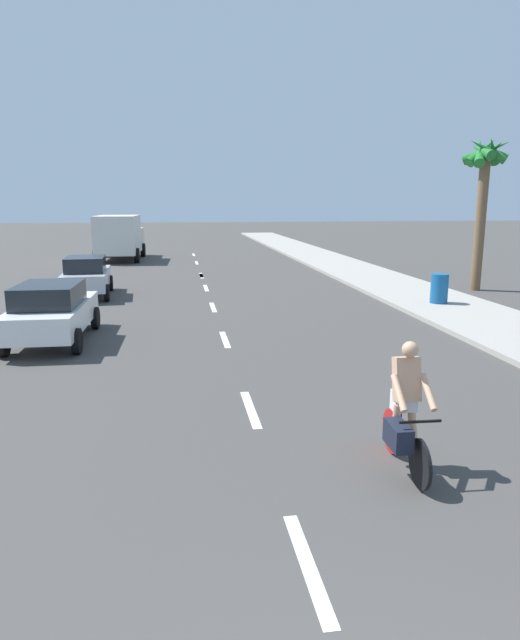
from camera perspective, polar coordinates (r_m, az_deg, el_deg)
ground_plane at (r=21.58m, az=-5.31°, el=2.44°), size 160.00×160.00×0.00m
sidewalk_strip at (r=25.28m, az=12.98°, el=3.77°), size 3.60×80.00×0.14m
lane_stripe_1 at (r=6.16m, az=4.99°, el=-23.99°), size 0.16×1.80×0.01m
lane_stripe_2 at (r=9.95m, az=-1.00°, el=-9.21°), size 0.16×1.80×0.01m
lane_stripe_3 at (r=14.81m, az=-3.67°, el=-2.03°), size 0.16×1.80×0.01m
lane_stripe_4 at (r=19.35m, az=-4.90°, el=1.33°), size 0.16×1.80×0.01m
lane_stripe_5 at (r=23.73m, az=-5.63°, el=3.33°), size 0.16×1.80×0.01m
lane_stripe_6 at (r=27.63m, az=-6.09°, el=4.57°), size 0.16×1.80×0.01m
lane_stripe_7 at (r=27.97m, az=-6.13°, el=4.66°), size 0.16×1.80×0.01m
lane_stripe_8 at (r=33.67m, az=-6.59°, el=5.92°), size 0.16×1.80×0.01m
lane_stripe_9 at (r=38.89m, az=-6.90°, el=6.75°), size 0.16×1.80×0.01m
cyclist at (r=7.78m, az=14.77°, el=-9.36°), size 0.62×1.71×1.82m
parked_car_white at (r=15.38m, az=-20.81°, el=0.91°), size 1.96×4.09×1.57m
parked_car_silver at (r=22.41m, az=-17.57°, el=4.44°), size 1.96×3.89×1.57m
delivery_truck at (r=36.10m, az=-14.37°, el=8.43°), size 2.87×6.33×2.80m
palm_tree_far at (r=24.55m, az=22.26°, el=13.94°), size 1.86×1.83×6.41m
trash_bin_far at (r=20.27m, az=18.12°, el=3.13°), size 0.60×0.60×1.03m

